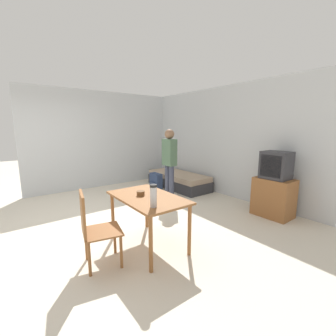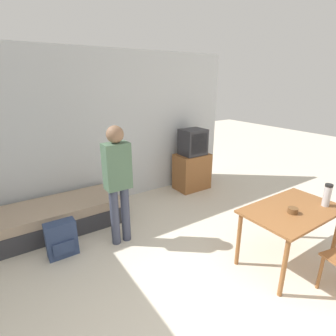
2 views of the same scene
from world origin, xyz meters
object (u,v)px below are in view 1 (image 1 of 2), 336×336
Objects in this scene: wooden_chair at (93,226)px; mate_bowl at (141,193)px; tv at (274,188)px; thermos_flask at (153,195)px; daybed at (178,180)px; backpack at (156,182)px; person_standing at (169,159)px; dining_table at (148,203)px.

mate_bowl is (-0.12, 0.74, 0.25)m from wooden_chair.
tv is 2.72m from thermos_flask.
daybed is 1.55× the size of tv.
mate_bowl reaches higher than backpack.
tv is 1.32× the size of wooden_chair.
person_standing reaches higher than thermos_flask.
thermos_flask is (2.64, -2.59, 0.70)m from daybed.
tv is 11.24× the size of mate_bowl.
thermos_flask is 2.51× the size of mate_bowl.
daybed is 1.17× the size of person_standing.
dining_table is (2.24, -2.42, 0.45)m from daybed.
wooden_chair is at bearing -81.04° from mate_bowl.
dining_table is 0.50m from thermos_flask.
mate_bowl is 0.23× the size of backpack.
backpack is at bearing -163.42° from tv.
backpack is (-2.21, 1.75, -0.54)m from mate_bowl.
person_standing is at bearing 134.65° from dining_table.
tv reaches higher than mate_bowl.
thermos_flask is at bearing -41.64° from person_standing.
person_standing reaches higher than tv.
daybed is 3.94m from wooden_chair.
tv is 3.36m from wooden_chair.
thermos_flask is (1.94, -1.73, -0.07)m from person_standing.
person_standing reaches higher than dining_table.
backpack is at bearing 141.74° from mate_bowl.
daybed is at bearing 129.07° from person_standing.
person_standing is (-1.56, 2.36, 0.44)m from wooden_chair.
thermos_flask is at bearing 58.37° from wooden_chair.
thermos_flask reaches higher than mate_bowl.
person_standing is at bearing -154.67° from tv.
thermos_flask is 3.36m from backpack.
wooden_chair is 0.82m from thermos_flask.
backpack is at bearing -95.95° from daybed.
mate_bowl is at bearing 98.96° from wooden_chair.
tv is (2.74, 0.11, 0.36)m from daybed.
dining_table is 0.17m from mate_bowl.
wooden_chair is 1.97× the size of backpack.
dining_table reaches higher than backpack.
thermos_flask reaches higher than daybed.
daybed is 3.32m from mate_bowl.
wooden_chair is (2.25, -3.21, 0.33)m from daybed.
thermos_flask is at bearing -34.36° from backpack.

